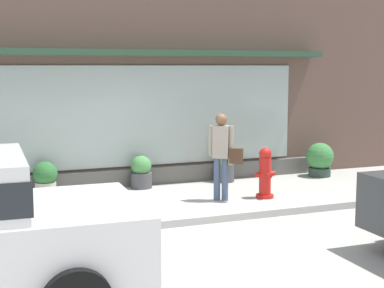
# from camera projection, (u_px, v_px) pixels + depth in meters

# --- Properties ---
(ground_plane) EXTENTS (60.00, 60.00, 0.00)m
(ground_plane) POSITION_uv_depth(u_px,v_px,m) (199.00, 219.00, 9.36)
(ground_plane) COLOR #B2AFA8
(curb_strip) EXTENTS (14.00, 0.24, 0.12)m
(curb_strip) POSITION_uv_depth(u_px,v_px,m) (204.00, 219.00, 9.17)
(curb_strip) COLOR #B2B2AD
(curb_strip) RESTS_ON ground_plane
(storefront) EXTENTS (14.00, 0.81, 4.64)m
(storefront) POSITION_uv_depth(u_px,v_px,m) (141.00, 75.00, 11.99)
(storefront) COLOR brown
(storefront) RESTS_ON ground_plane
(fire_hydrant) EXTENTS (0.40, 0.37, 0.95)m
(fire_hydrant) POSITION_uv_depth(u_px,v_px,m) (265.00, 173.00, 10.84)
(fire_hydrant) COLOR red
(fire_hydrant) RESTS_ON ground_plane
(pedestrian_with_handbag) EXTENTS (0.53, 0.47, 1.60)m
(pedestrian_with_handbag) POSITION_uv_depth(u_px,v_px,m) (222.00, 151.00, 10.57)
(pedestrian_with_handbag) COLOR #475675
(pedestrian_with_handbag) RESTS_ON ground_plane
(potted_plant_window_right) EXTENTS (0.46, 0.46, 0.66)m
(potted_plant_window_right) POSITION_uv_depth(u_px,v_px,m) (45.00, 178.00, 11.01)
(potted_plant_window_right) COLOR #B7B2A3
(potted_plant_window_right) RESTS_ON ground_plane
(potted_plant_window_center) EXTENTS (0.42, 0.42, 1.27)m
(potted_plant_window_center) POSITION_uv_depth(u_px,v_px,m) (224.00, 154.00, 12.35)
(potted_plant_window_center) COLOR #4C4C51
(potted_plant_window_center) RESTS_ON ground_plane
(potted_plant_near_hydrant) EXTENTS (0.61, 0.61, 0.75)m
(potted_plant_near_hydrant) POSITION_uv_depth(u_px,v_px,m) (320.00, 159.00, 12.98)
(potted_plant_near_hydrant) COLOR #33473D
(potted_plant_near_hydrant) RESTS_ON ground_plane
(potted_plant_corner_tall) EXTENTS (0.43, 0.43, 0.66)m
(potted_plant_corner_tall) POSITION_uv_depth(u_px,v_px,m) (141.00, 172.00, 11.73)
(potted_plant_corner_tall) COLOR #4C4C51
(potted_plant_corner_tall) RESTS_ON ground_plane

